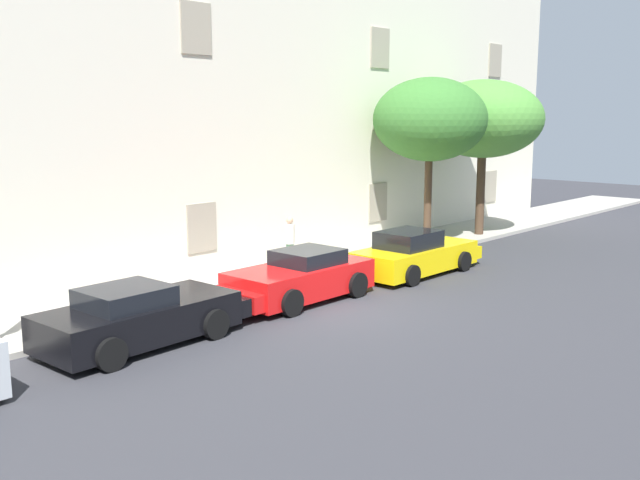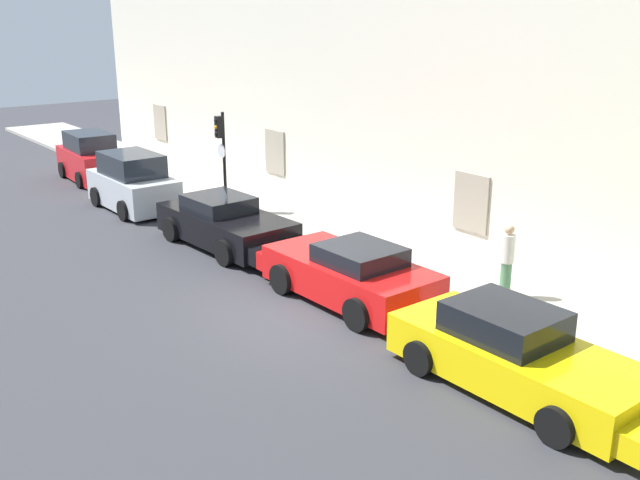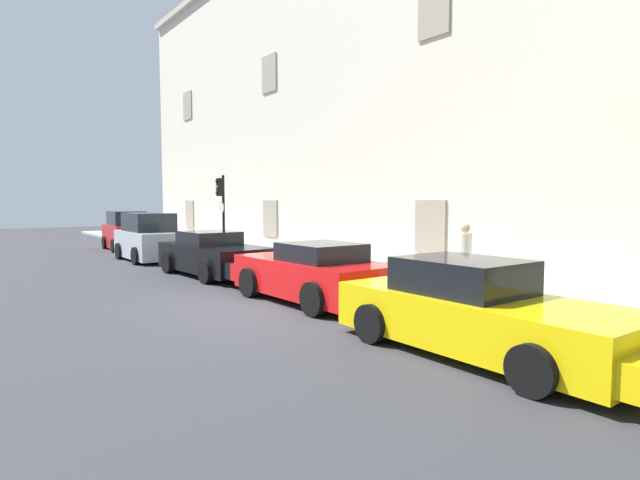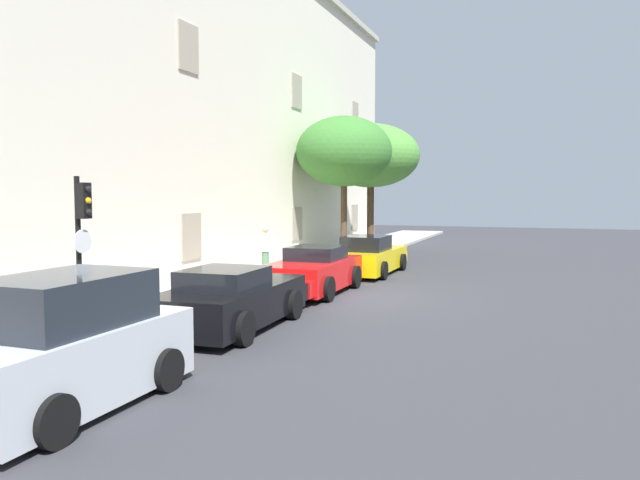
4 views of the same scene
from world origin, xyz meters
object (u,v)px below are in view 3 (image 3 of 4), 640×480
traffic_light (221,202)px  pedestrian_admiring (465,259)px  sportscar_white_middle (489,316)px  hatchback_distant (149,239)px  sportscar_yellow_flank (309,274)px  sportscar_red_lead (217,256)px  hatchback_parked (127,232)px

traffic_light → pedestrian_admiring: traffic_light is taller
sportscar_white_middle → hatchback_distant: bearing=-179.6°
sportscar_yellow_flank → sportscar_white_middle: (5.19, -0.35, -0.01)m
pedestrian_admiring → sportscar_white_middle: bearing=-47.0°
sportscar_red_lead → pedestrian_admiring: 7.74m
pedestrian_admiring → sportscar_yellow_flank: bearing=-132.3°
sportscar_yellow_flank → pedestrian_admiring: (2.40, 2.64, 0.40)m
sportscar_red_lead → hatchback_distant: size_ratio=1.31×
sportscar_yellow_flank → pedestrian_admiring: pedestrian_admiring is taller
hatchback_parked → hatchback_distant: (5.00, -0.54, 0.02)m
hatchback_distant → sportscar_yellow_flank: bearing=2.5°
sportscar_red_lead → traffic_light: 3.72m
sportscar_yellow_flank → pedestrian_admiring: bearing=47.7°
sportscar_white_middle → hatchback_distant: hatchback_distant is taller
pedestrian_admiring → traffic_light: bearing=-173.5°
traffic_light → sportscar_yellow_flank: bearing=-10.8°
hatchback_parked → traffic_light: 7.76m
hatchback_distant → pedestrian_admiring: hatchback_distant is taller
sportscar_red_lead → sportscar_white_middle: bearing=-1.5°
sportscar_white_middle → sportscar_yellow_flank: bearing=176.1°
sportscar_red_lead → hatchback_parked: (-10.42, 0.19, 0.21)m
sportscar_white_middle → traffic_light: bearing=172.0°
sportscar_white_middle → traffic_light: traffic_light is taller
traffic_light → pedestrian_admiring: size_ratio=1.86×
sportscar_red_lead → hatchback_distant: (-5.42, -0.36, 0.23)m
hatchback_parked → traffic_light: size_ratio=1.16×
sportscar_white_middle → traffic_light: 13.19m
sportscar_yellow_flank → hatchback_distant: size_ratio=1.25×
hatchback_distant → pedestrian_admiring: bearing=13.7°
hatchback_parked → pedestrian_admiring: bearing=8.2°
sportscar_red_lead → sportscar_yellow_flank: size_ratio=1.05×
sportscar_yellow_flank → traffic_light: (-7.77, 1.47, 1.66)m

